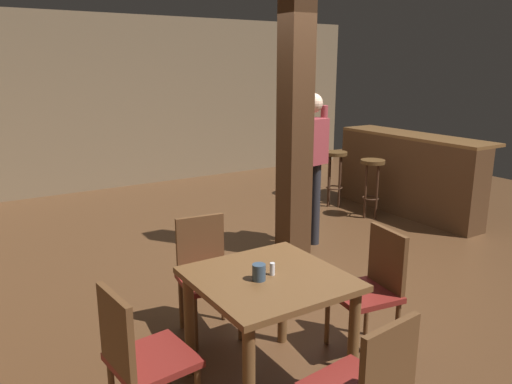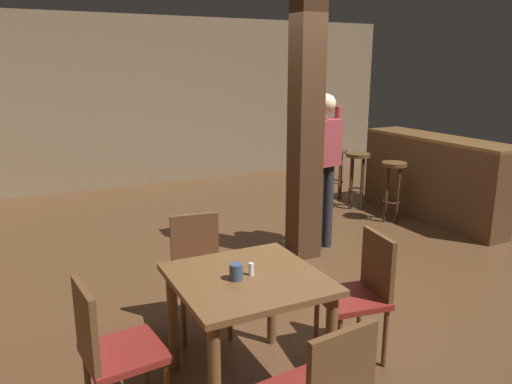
# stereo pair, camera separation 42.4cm
# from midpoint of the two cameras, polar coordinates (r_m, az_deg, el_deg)

# --- Properties ---
(ground_plane) EXTENTS (10.80, 10.80, 0.00)m
(ground_plane) POSITION_cam_midpoint_polar(r_m,az_deg,el_deg) (5.25, 5.16, -8.26)
(ground_plane) COLOR #4C301C
(wall_back) EXTENTS (8.00, 0.10, 2.80)m
(wall_back) POSITION_cam_midpoint_polar(r_m,az_deg,el_deg) (8.87, -12.79, 10.05)
(wall_back) COLOR #756047
(wall_back) RESTS_ON ground_plane
(pillar) EXTENTS (0.28, 0.28, 2.80)m
(pillar) POSITION_cam_midpoint_polar(r_m,az_deg,el_deg) (5.18, 2.13, 7.54)
(pillar) COLOR #422816
(pillar) RESTS_ON ground_plane
(dining_table) EXTENTS (0.89, 0.89, 0.76)m
(dining_table) POSITION_cam_midpoint_polar(r_m,az_deg,el_deg) (3.15, -2.46, -11.91)
(dining_table) COLOR brown
(dining_table) RESTS_ON ground_plane
(chair_west) EXTENTS (0.46, 0.46, 0.89)m
(chair_west) POSITION_cam_midpoint_polar(r_m,az_deg,el_deg) (2.92, -17.52, -17.51)
(chair_west) COLOR maroon
(chair_west) RESTS_ON ground_plane
(chair_east) EXTENTS (0.48, 0.48, 0.89)m
(chair_east) POSITION_cam_midpoint_polar(r_m,az_deg,el_deg) (3.63, 9.89, -10.46)
(chair_east) COLOR maroon
(chair_east) RESTS_ON ground_plane
(chair_north) EXTENTS (0.47, 0.47, 0.89)m
(chair_north) POSITION_cam_midpoint_polar(r_m,az_deg,el_deg) (3.86, -8.93, -8.83)
(chair_north) COLOR maroon
(chair_north) RESTS_ON ground_plane
(napkin_cup) EXTENTS (0.08, 0.08, 0.10)m
(napkin_cup) POSITION_cam_midpoint_polar(r_m,az_deg,el_deg) (3.02, -3.73, -9.22)
(napkin_cup) COLOR #33475B
(napkin_cup) RESTS_ON dining_table
(salt_shaker) EXTENTS (0.03, 0.03, 0.08)m
(salt_shaker) POSITION_cam_midpoint_polar(r_m,az_deg,el_deg) (3.09, -2.09, -8.86)
(salt_shaker) COLOR silver
(salt_shaker) RESTS_ON dining_table
(standing_person) EXTENTS (0.47, 0.26, 1.72)m
(standing_person) POSITION_cam_midpoint_polar(r_m,az_deg,el_deg) (5.50, 4.18, 3.71)
(standing_person) COLOR maroon
(standing_person) RESTS_ON ground_plane
(bar_counter) EXTENTS (0.56, 2.26, 1.10)m
(bar_counter) POSITION_cam_midpoint_polar(r_m,az_deg,el_deg) (7.08, 15.31, 1.98)
(bar_counter) COLOR brown
(bar_counter) RESTS_ON ground_plane
(bar_stool_near) EXTENTS (0.32, 0.32, 0.79)m
(bar_stool_near) POSITION_cam_midpoint_polar(r_m,az_deg,el_deg) (6.78, 11.39, 1.85)
(bar_stool_near) COLOR #4C3319
(bar_stool_near) RESTS_ON ground_plane
(bar_stool_mid) EXTENTS (0.34, 0.34, 0.80)m
(bar_stool_mid) POSITION_cam_midpoint_polar(r_m,az_deg,el_deg) (7.26, 7.38, 2.95)
(bar_stool_mid) COLOR #4C3319
(bar_stool_mid) RESTS_ON ground_plane
(bar_stool_far) EXTENTS (0.35, 0.35, 0.76)m
(bar_stool_far) POSITION_cam_midpoint_polar(r_m,az_deg,el_deg) (7.78, 4.84, 3.59)
(bar_stool_far) COLOR #4C3319
(bar_stool_far) RESTS_ON ground_plane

